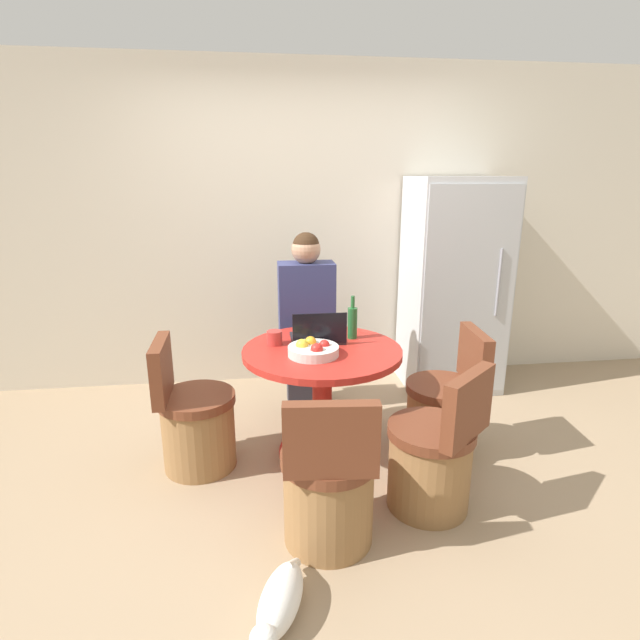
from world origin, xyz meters
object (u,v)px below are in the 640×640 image
(laptop, at_px, (318,335))
(fruit_bowl, at_px, (313,350))
(chair_near_right_corner, at_px, (433,460))
(chair_left_side, at_px, (195,424))
(chair_near_camera, at_px, (329,491))
(person_seated, at_px, (306,315))
(dining_table, at_px, (322,385))
(refrigerator, at_px, (453,286))
(cat, at_px, (279,602))
(bottle, at_px, (352,322))
(chair_right_side, at_px, (444,412))

(laptop, height_order, fruit_bowl, laptop)
(chair_near_right_corner, xyz_separation_m, fruit_bowl, (-0.58, 0.48, 0.48))
(chair_left_side, bearing_deg, chair_near_camera, -138.35)
(person_seated, bearing_deg, dining_table, 92.00)
(chair_near_right_corner, bearing_deg, fruit_bowl, -80.61)
(chair_near_right_corner, xyz_separation_m, laptop, (-0.52, 0.72, 0.48))
(refrigerator, relative_size, fruit_bowl, 5.82)
(laptop, xyz_separation_m, cat, (-0.33, -1.34, -0.68))
(dining_table, distance_m, laptop, 0.31)
(refrigerator, xyz_separation_m, chair_left_side, (-1.99, -1.01, -0.58))
(chair_left_side, height_order, laptop, laptop)
(dining_table, bearing_deg, fruit_bowl, -121.94)
(person_seated, bearing_deg, bottle, 114.46)
(chair_right_side, bearing_deg, dining_table, -90.00)
(refrigerator, distance_m, bottle, 1.29)
(laptop, bearing_deg, fruit_bowl, 76.37)
(chair_near_camera, height_order, bottle, bottle)
(laptop, height_order, cat, laptop)
(refrigerator, relative_size, chair_left_side, 2.10)
(fruit_bowl, distance_m, bottle, 0.41)
(person_seated, bearing_deg, chair_near_right_corner, 112.55)
(refrigerator, xyz_separation_m, person_seated, (-1.24, -0.29, -0.12))
(chair_left_side, bearing_deg, bottle, -80.46)
(bottle, bearing_deg, person_seated, 114.46)
(person_seated, relative_size, bottle, 4.86)
(dining_table, height_order, person_seated, person_seated)
(chair_right_side, relative_size, person_seated, 0.61)
(person_seated, bearing_deg, laptop, 91.61)
(bottle, bearing_deg, chair_near_camera, -107.08)
(chair_right_side, xyz_separation_m, chair_left_side, (-1.55, 0.04, 0.00))
(chair_left_side, height_order, bottle, bottle)
(laptop, distance_m, fruit_bowl, 0.25)
(person_seated, relative_size, fruit_bowl, 4.56)
(person_seated, distance_m, cat, 2.04)
(chair_near_right_corner, xyz_separation_m, bottle, (-0.29, 0.76, 0.55))
(dining_table, xyz_separation_m, cat, (-0.34, -1.20, -0.40))
(chair_right_side, distance_m, laptop, 0.94)
(refrigerator, xyz_separation_m, cat, (-1.55, -2.20, -0.77))
(chair_near_camera, relative_size, chair_left_side, 1.00)
(refrigerator, bearing_deg, laptop, -145.03)
(chair_right_side, xyz_separation_m, laptop, (-0.78, 0.19, 0.48))
(bottle, relative_size, cat, 0.56)
(chair_left_side, height_order, fruit_bowl, fruit_bowl)
(dining_table, xyz_separation_m, bottle, (0.22, 0.17, 0.34))
(bottle, bearing_deg, dining_table, -141.56)
(chair_left_side, distance_m, person_seated, 1.14)
(chair_right_side, bearing_deg, laptop, -99.56)
(refrigerator, height_order, chair_near_right_corner, refrigerator)
(dining_table, relative_size, chair_left_side, 1.18)
(dining_table, distance_m, person_seated, 0.75)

